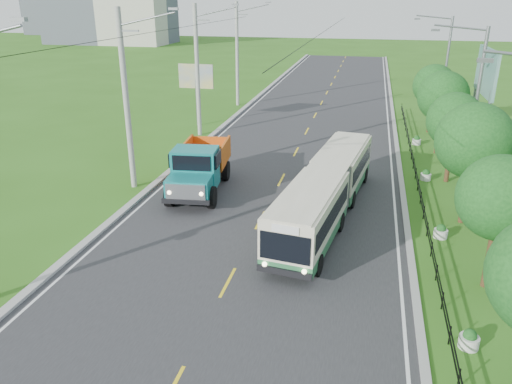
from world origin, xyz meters
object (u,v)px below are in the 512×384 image
(pole_near, at_px, (127,101))
(tree_fifth, at_px, (443,99))
(billboard_right, at_px, (485,79))
(bus, at_px, (327,188))
(tree_third, at_px, (474,144))
(pole_far, at_px, (237,54))
(pole_mid, at_px, (198,71))
(planter_far, at_px, (417,141))
(streetlight_far, at_px, (444,69))
(streetlight_mid, at_px, (473,102))
(billboard_left, at_px, (196,80))
(dump_truck, at_px, (199,165))
(tree_back, at_px, (434,87))
(planter_front, at_px, (469,340))
(tree_second, at_px, (501,201))
(tree_fourth, at_px, (455,123))
(planter_near, at_px, (441,232))
(planter_mid, at_px, (426,175))

(pole_near, height_order, tree_fifth, pole_near)
(billboard_right, relative_size, bus, 0.52)
(pole_near, relative_size, tree_third, 1.67)
(pole_far, height_order, billboard_right, pole_far)
(pole_mid, xyz_separation_m, planter_far, (16.86, 1.00, -4.81))
(pole_mid, height_order, tree_third, pole_mid)
(streetlight_far, bearing_deg, planter_far, -108.80)
(streetlight_mid, distance_m, billboard_left, 22.51)
(dump_truck, bearing_deg, tree_back, 44.01)
(tree_back, bearing_deg, planter_front, -92.56)
(tree_fifth, bearing_deg, tree_second, -90.00)
(tree_second, xyz_separation_m, planter_front, (-1.26, -4.14, -3.23))
(tree_second, height_order, streetlight_far, streetlight_far)
(tree_fourth, xyz_separation_m, dump_truck, (-14.10, -4.99, -1.99))
(pole_mid, relative_size, tree_second, 1.89)
(pole_mid, height_order, planter_near, pole_mid)
(tree_second, relative_size, bus, 0.38)
(tree_back, height_order, planter_front, tree_back)
(pole_mid, distance_m, billboard_left, 3.47)
(pole_near, height_order, tree_back, pole_near)
(planter_near, bearing_deg, pole_near, 169.91)
(tree_second, xyz_separation_m, tree_third, (0.00, 6.00, 0.47))
(planter_front, distance_m, billboard_right, 22.88)
(streetlight_far, height_order, dump_truck, streetlight_far)
(planter_front, bearing_deg, tree_third, 82.94)
(pole_mid, xyz_separation_m, bus, (11.40, -13.93, -3.50))
(streetlight_far, bearing_deg, pole_mid, -159.68)
(pole_mid, bearing_deg, bus, -50.69)
(tree_back, xyz_separation_m, billboard_right, (2.44, -6.14, 1.69))
(streetlight_mid, relative_size, planter_front, 13.54)
(pole_mid, relative_size, planter_far, 14.93)
(pole_far, bearing_deg, streetlight_mid, -45.14)
(planter_near, distance_m, planter_mid, 8.00)
(streetlight_far, bearing_deg, tree_back, -112.92)
(pole_near, relative_size, streetlight_far, 1.10)
(pole_mid, xyz_separation_m, tree_fifth, (18.12, -0.86, -1.24))
(planter_far, bearing_deg, tree_back, 73.12)
(tree_back, relative_size, streetlight_far, 0.61)
(tree_second, distance_m, billboard_left, 29.20)
(billboard_left, bearing_deg, bus, -53.25)
(tree_fifth, xyz_separation_m, bus, (-6.72, -13.07, -2.25))
(tree_fourth, distance_m, dump_truck, 15.08)
(pole_near, xyz_separation_m, pole_far, (0.00, 24.00, 0.00))
(planter_mid, height_order, planter_far, same)
(tree_second, height_order, bus, tree_second)
(pole_far, bearing_deg, planter_far, -33.12)
(tree_back, distance_m, dump_truck, 22.17)
(pole_mid, height_order, billboard_left, pole_mid)
(planter_mid, relative_size, billboard_right, 0.09)
(tree_fifth, xyz_separation_m, dump_truck, (-14.10, -10.99, -2.26))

